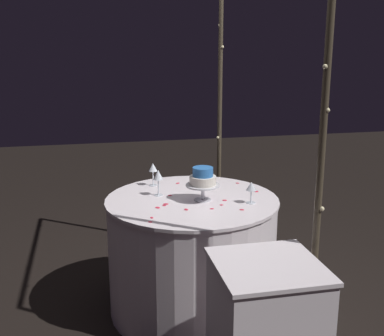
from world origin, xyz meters
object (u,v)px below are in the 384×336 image
wine_glass_2 (251,187)px  wine_glass_3 (203,172)px  decorative_arch (258,93)px  wine_glass_0 (158,176)px  main_table (192,255)px  wine_glass_1 (153,168)px  tiered_cake (203,179)px

wine_glass_2 → wine_glass_3: size_ratio=0.91×
decorative_arch → wine_glass_3: size_ratio=14.89×
decorative_arch → wine_glass_0: 0.85m
decorative_arch → wine_glass_2: size_ratio=16.43×
decorative_arch → wine_glass_0: (-0.12, -0.64, -0.55)m
main_table → wine_glass_1: size_ratio=6.90×
decorative_arch → wine_glass_1: decorative_arch is taller
tiered_cake → wine_glass_2: bearing=67.8°
main_table → wine_glass_0: (-0.12, -0.21, 0.53)m
main_table → wine_glass_1: wine_glass_1 is taller
main_table → tiered_cake: bearing=48.5°
main_table → decorative_arch: bearing=89.9°
decorative_arch → main_table: decorative_arch is taller
decorative_arch → wine_glass_2: decorative_arch is taller
wine_glass_0 → tiered_cake: bearing=57.6°
decorative_arch → wine_glass_3: 0.69m
tiered_cake → wine_glass_0: (-0.17, -0.27, -0.01)m
wine_glass_1 → wine_glass_3: 0.36m
tiered_cake → wine_glass_0: tiered_cake is taller
wine_glass_1 → tiered_cake: bearing=33.2°
main_table → wine_glass_2: wine_glass_2 is taller
wine_glass_2 → wine_glass_3: (-0.42, -0.22, 0.01)m
main_table → wine_glass_1: (-0.36, -0.21, 0.53)m
decorative_arch → wine_glass_2: bearing=-26.5°
tiered_cake → wine_glass_1: 0.49m
wine_glass_1 → wine_glass_3: bearing=71.7°
wine_glass_3 → decorative_arch: bearing=51.1°
wine_glass_1 → wine_glass_3: size_ratio=1.06×
decorative_arch → main_table: size_ratio=2.03×
decorative_arch → wine_glass_1: (-0.36, -0.64, -0.56)m
wine_glass_1 → wine_glass_3: (0.11, 0.34, -0.01)m
wine_glass_0 → wine_glass_2: (0.29, 0.55, -0.03)m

